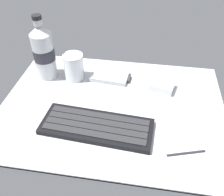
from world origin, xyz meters
TOP-DOWN VIEW (x-y plane):
  - ground_plane at (0.00, -0.23)cm, footprint 64.00×48.00cm
  - keyboard at (-2.57, -9.28)cm, footprint 29.67×12.92cm
  - handheld_device at (-2.73, 13.61)cm, footprint 13.24×8.59cm
  - juice_cup at (-14.25, 11.89)cm, footprint 6.40×6.40cm
  - water_bottle at (-23.43, 11.60)cm, footprint 6.73×6.73cm
  - charger_block at (14.20, 10.23)cm, footprint 8.17×7.16cm
  - stylus_pen at (20.01, -13.82)cm, footprint 9.29×3.46cm

SIDE VIEW (x-z plane):
  - ground_plane at x=0.00cm, z-range -2.39..0.41cm
  - stylus_pen at x=20.01cm, z-range 0.00..0.70cm
  - handheld_device at x=-2.73cm, z-range -0.02..1.48cm
  - keyboard at x=-2.57cm, z-range -0.04..1.66cm
  - charger_block at x=14.20cm, z-range 0.00..2.40cm
  - juice_cup at x=-14.25cm, z-range -0.34..8.16cm
  - water_bottle at x=-23.43cm, z-range -1.39..19.41cm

